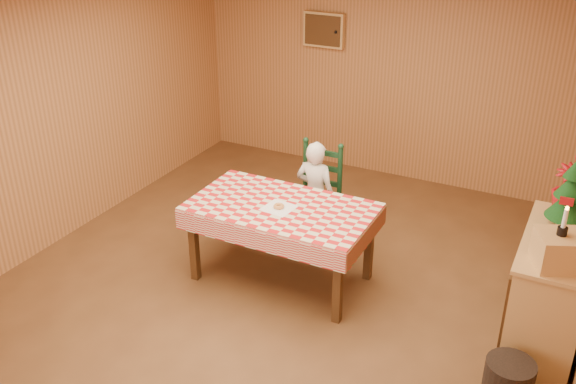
% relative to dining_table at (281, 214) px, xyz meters
% --- Properties ---
extents(ground, '(6.00, 6.00, 0.00)m').
position_rel_dining_table_xyz_m(ground, '(0.09, -0.25, -0.69)').
color(ground, brown).
rests_on(ground, ground).
extents(cabin_walls, '(5.10, 6.05, 2.65)m').
position_rel_dining_table_xyz_m(cabin_walls, '(0.09, 0.28, 1.14)').
color(cabin_walls, '#AD6F3E').
rests_on(cabin_walls, ground).
extents(dining_table, '(1.66, 0.96, 0.77)m').
position_rel_dining_table_xyz_m(dining_table, '(0.00, 0.00, 0.00)').
color(dining_table, '#472A12').
rests_on(dining_table, ground).
extents(ladder_chair, '(0.44, 0.40, 1.08)m').
position_rel_dining_table_xyz_m(ladder_chair, '(-0.00, 0.79, -0.18)').
color(ladder_chair, black).
rests_on(ladder_chair, ground).
extents(seated_child, '(0.41, 0.27, 1.12)m').
position_rel_dining_table_xyz_m(seated_child, '(0.00, 0.73, -0.13)').
color(seated_child, silver).
rests_on(seated_child, ground).
extents(napkin, '(0.29, 0.29, 0.00)m').
position_rel_dining_table_xyz_m(napkin, '(0.00, -0.05, 0.08)').
color(napkin, white).
rests_on(napkin, dining_table).
extents(donut, '(0.10, 0.10, 0.03)m').
position_rel_dining_table_xyz_m(donut, '(0.00, -0.05, 0.10)').
color(donut, '#CE8B4A').
rests_on(donut, napkin).
extents(shelf_unit, '(0.54, 1.24, 0.93)m').
position_rel_dining_table_xyz_m(shelf_unit, '(2.30, 0.19, -0.22)').
color(shelf_unit, tan).
rests_on(shelf_unit, ground).
extents(crate, '(0.40, 0.40, 0.25)m').
position_rel_dining_table_xyz_m(crate, '(2.31, -0.21, 0.37)').
color(crate, tan).
rests_on(crate, shelf_unit).
extents(christmas_tree, '(0.34, 0.34, 0.62)m').
position_rel_dining_table_xyz_m(christmas_tree, '(2.31, 0.44, 0.52)').
color(christmas_tree, '#472A12').
rests_on(christmas_tree, shelf_unit).
extents(flower_arrangement, '(0.24, 0.24, 0.39)m').
position_rel_dining_table_xyz_m(flower_arrangement, '(2.26, 0.74, 0.44)').
color(flower_arrangement, maroon).
rests_on(flower_arrangement, shelf_unit).
extents(candle_set, '(0.07, 0.07, 0.22)m').
position_rel_dining_table_xyz_m(candle_set, '(2.31, -0.21, 0.56)').
color(candle_set, black).
rests_on(candle_set, crate).
extents(storage_bin, '(0.44, 0.44, 0.35)m').
position_rel_dining_table_xyz_m(storage_bin, '(2.17, -0.68, -0.51)').
color(storage_bin, black).
rests_on(storage_bin, ground).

